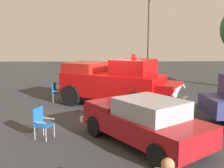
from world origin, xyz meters
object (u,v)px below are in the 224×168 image
Objects in this scene: classic_hot_rod at (142,120)px; lawn_chair_spare at (56,91)px; spectator_standing at (88,75)px; vintage_fire_truck at (116,82)px; lawn_chair_by_car at (41,121)px; utility_pole at (149,33)px.

classic_hot_rod is 4.55× the size of lawn_chair_spare.
classic_hot_rod is at bearing -166.36° from spectator_standing.
classic_hot_rod is at bearing -172.99° from vintage_fire_truck.
lawn_chair_spare is 0.61× the size of spectator_standing.
classic_hot_rod is 9.49m from spectator_standing.
spectator_standing is (8.68, -1.01, 0.37)m from lawn_chair_by_car.
spectator_standing is at bearing -22.65° from lawn_chair_spare.
lawn_chair_by_car is 19.80m from utility_pole.
lawn_chair_by_car is at bearing 147.79° from vintage_fire_truck.
lawn_chair_by_car is at bearing 173.38° from spectator_standing.
lawn_chair_spare is at bearing 32.87° from classic_hot_rod.
classic_hot_rod is 2.77× the size of spectator_standing.
utility_pole reaches higher than lawn_chair_spare.
vintage_fire_truck reaches higher than spectator_standing.
vintage_fire_truck is at bearing 164.24° from utility_pole.
vintage_fire_truck is 4.82m from classic_hot_rod.
utility_pole is at bearing -30.29° from spectator_standing.
lawn_chair_by_car is 1.00× the size of lawn_chair_spare.
classic_hot_rod is 0.59× the size of utility_pole.
classic_hot_rod is at bearing 169.79° from utility_pole.
classic_hot_rod is (-4.76, -0.59, -0.45)m from vintage_fire_truck.
classic_hot_rod is 4.55× the size of lawn_chair_by_car.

